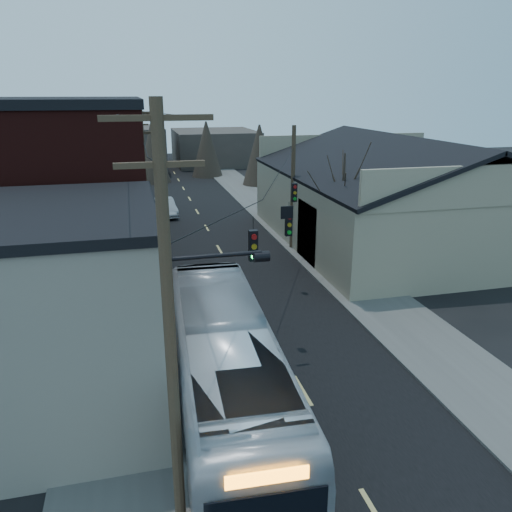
% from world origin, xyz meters
% --- Properties ---
extents(road_surface, '(9.00, 110.00, 0.02)m').
position_xyz_m(road_surface, '(0.00, 30.00, 0.01)').
color(road_surface, black).
rests_on(road_surface, ground).
extents(sidewalk_left, '(4.00, 110.00, 0.12)m').
position_xyz_m(sidewalk_left, '(-6.50, 30.00, 0.06)').
color(sidewalk_left, '#474744').
rests_on(sidewalk_left, ground).
extents(sidewalk_right, '(4.00, 110.00, 0.12)m').
position_xyz_m(sidewalk_right, '(6.50, 30.00, 0.06)').
color(sidewalk_right, '#474744').
rests_on(sidewalk_right, ground).
extents(building_clapboard, '(8.00, 8.00, 7.00)m').
position_xyz_m(building_clapboard, '(-9.00, 9.00, 3.50)').
color(building_clapboard, gray).
rests_on(building_clapboard, ground).
extents(building_brick, '(10.00, 12.00, 10.00)m').
position_xyz_m(building_brick, '(-10.00, 20.00, 5.00)').
color(building_brick, black).
rests_on(building_brick, ground).
extents(building_left_far, '(9.00, 14.00, 7.00)m').
position_xyz_m(building_left_far, '(-9.50, 36.00, 3.50)').
color(building_left_far, '#352E2A').
rests_on(building_left_far, ground).
extents(warehouse, '(16.16, 20.60, 7.73)m').
position_xyz_m(warehouse, '(13.00, 25.00, 2.70)').
color(warehouse, gray).
rests_on(warehouse, ground).
extents(building_far_left, '(10.00, 12.00, 6.00)m').
position_xyz_m(building_far_left, '(-6.00, 65.00, 3.00)').
color(building_far_left, '#352E2A').
rests_on(building_far_left, ground).
extents(building_far_right, '(12.00, 14.00, 5.00)m').
position_xyz_m(building_far_right, '(7.00, 70.00, 2.50)').
color(building_far_right, '#352E2A').
rests_on(building_far_right, ground).
extents(bare_tree, '(0.40, 0.40, 7.20)m').
position_xyz_m(bare_tree, '(6.50, 20.00, 3.60)').
color(bare_tree, black).
rests_on(bare_tree, ground).
extents(utility_lines, '(11.24, 45.28, 10.50)m').
position_xyz_m(utility_lines, '(-3.11, 24.14, 4.95)').
color(utility_lines, '#382B1E').
rests_on(utility_lines, ground).
extents(bus, '(3.71, 13.27, 3.66)m').
position_xyz_m(bus, '(-3.00, 7.31, 1.83)').
color(bus, '#B4B9C1').
rests_on(bus, ground).
extents(parked_car, '(2.17, 4.84, 1.54)m').
position_xyz_m(parked_car, '(-3.00, 37.16, 0.77)').
color(parked_car, '#9EA0A6').
rests_on(parked_car, ground).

